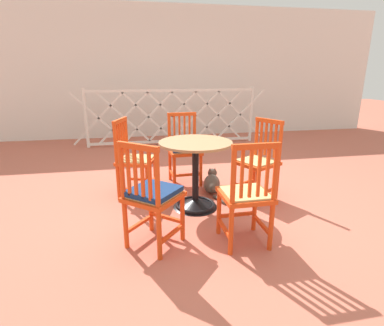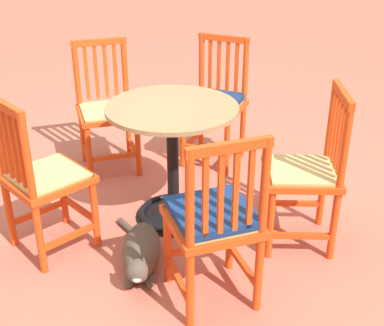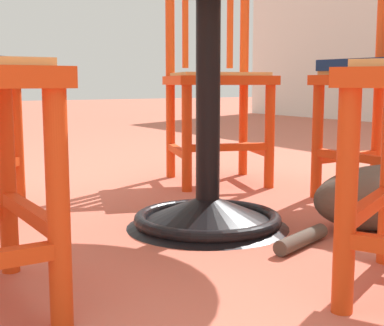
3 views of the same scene
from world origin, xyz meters
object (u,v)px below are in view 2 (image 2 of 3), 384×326
(cafe_table, at_px, (173,176))
(orange_chair_facing_out, at_px, (107,111))
(orange_chair_tucked_in, at_px, (215,104))
(orange_chair_by_planter, at_px, (214,221))
(orange_chair_at_corner, at_px, (306,173))
(orange_chair_near_fence, at_px, (42,180))
(tabby_cat, at_px, (141,254))

(cafe_table, height_order, orange_chair_facing_out, orange_chair_facing_out)
(cafe_table, bearing_deg, orange_chair_tucked_in, -126.37)
(orange_chair_by_planter, xyz_separation_m, orange_chair_facing_out, (0.26, -1.57, -0.01))
(cafe_table, height_order, orange_chair_by_planter, orange_chair_by_planter)
(orange_chair_at_corner, relative_size, orange_chair_near_fence, 1.00)
(cafe_table, xyz_separation_m, orange_chair_by_planter, (0.01, 0.78, 0.16))
(cafe_table, xyz_separation_m, orange_chair_tucked_in, (-0.50, -0.67, 0.16))
(orange_chair_tucked_in, bearing_deg, orange_chair_facing_out, -8.79)
(orange_chair_tucked_in, height_order, tabby_cat, orange_chair_tucked_in)
(cafe_table, distance_m, orange_chair_near_fence, 0.77)
(orange_chair_near_fence, bearing_deg, orange_chair_at_corner, 166.12)
(cafe_table, relative_size, tabby_cat, 1.02)
(orange_chair_tucked_in, relative_size, tabby_cat, 1.22)
(orange_chair_near_fence, xyz_separation_m, tabby_cat, (-0.45, 0.34, -0.34))
(cafe_table, height_order, tabby_cat, cafe_table)
(orange_chair_tucked_in, distance_m, orange_chair_near_fence, 1.47)
(orange_chair_near_fence, bearing_deg, orange_chair_tucked_in, -147.73)
(orange_chair_near_fence, bearing_deg, tabby_cat, 142.84)
(orange_chair_facing_out, relative_size, tabby_cat, 1.22)
(orange_chair_by_planter, xyz_separation_m, orange_chair_near_fence, (0.74, -0.66, -0.01))
(orange_chair_facing_out, distance_m, tabby_cat, 1.29)
(orange_chair_by_planter, xyz_separation_m, orange_chair_tucked_in, (-0.51, -1.45, 0.00))
(cafe_table, height_order, orange_chair_tucked_in, orange_chair_tucked_in)
(cafe_table, distance_m, orange_chair_facing_out, 0.85)
(orange_chair_at_corner, bearing_deg, orange_chair_by_planter, 26.57)
(orange_chair_facing_out, bearing_deg, orange_chair_tucked_in, 171.21)
(orange_chair_near_fence, distance_m, tabby_cat, 0.66)
(cafe_table, distance_m, orange_chair_at_corner, 0.80)
(orange_chair_by_planter, relative_size, orange_chair_tucked_in, 1.00)
(cafe_table, height_order, orange_chair_near_fence, orange_chair_near_fence)
(orange_chair_by_planter, relative_size, tabby_cat, 1.22)
(orange_chair_facing_out, bearing_deg, orange_chair_by_planter, 99.31)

